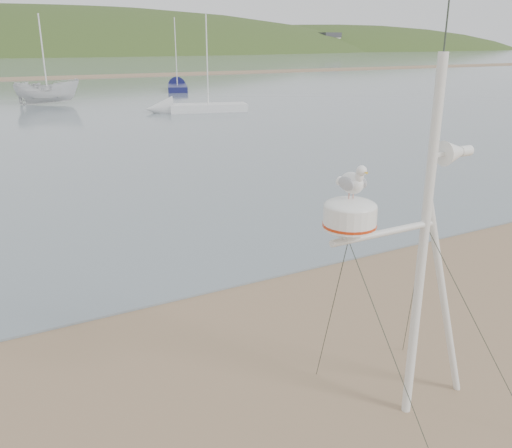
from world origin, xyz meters
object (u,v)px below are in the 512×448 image
sailboat_white_near (183,108)px  sailboat_blue_far (177,86)px  boat_white (45,72)px  mast_rig (414,324)px

sailboat_white_near → sailboat_blue_far: (6.35, 17.51, -0.00)m
boat_white → sailboat_blue_far: size_ratio=0.63×
boat_white → sailboat_blue_far: bearing=-48.4°
boat_white → sailboat_white_near: 11.77m
mast_rig → boat_white: (1.90, 39.12, 1.07)m
sailboat_blue_far → boat_white: bearing=-148.3°
boat_white → mast_rig: bearing=-172.9°
mast_rig → sailboat_white_near: size_ratio=0.78×
sailboat_white_near → sailboat_blue_far: bearing=70.0°
boat_white → sailboat_blue_far: 15.74m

